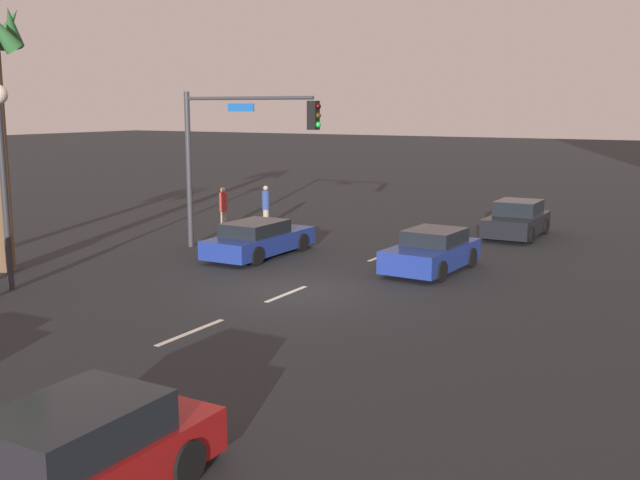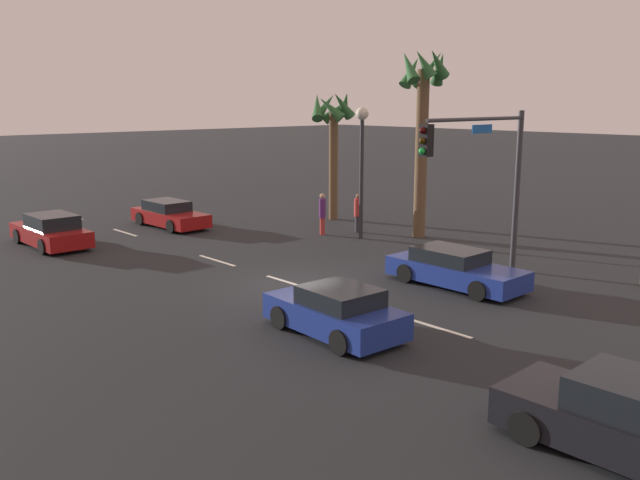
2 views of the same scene
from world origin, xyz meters
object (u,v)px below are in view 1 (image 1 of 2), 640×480
object	(u,v)px
pedestrian_0	(266,205)
car_1	(259,239)
car_2	(517,220)
car_4	(63,466)
car_0	(432,252)
traffic_signal	(233,142)
pedestrian_2	(223,207)
streetlamp	(1,146)

from	to	relation	value
pedestrian_0	car_1	bearing A→B (deg)	-148.34
car_2	car_4	bearing A→B (deg)	-178.40
car_2	pedestrian_0	xyz separation A→B (m)	(-2.83, 10.29, 0.29)
car_0	car_4	distance (m)	16.13
car_1	pedestrian_0	world-z (taller)	pedestrian_0
traffic_signal	car_0	bearing A→B (deg)	-86.14
car_4	pedestrian_2	bearing A→B (deg)	31.89
pedestrian_2	pedestrian_0	bearing A→B (deg)	-40.46
streetlamp	pedestrian_2	distance (m)	12.35
car_2	pedestrian_0	distance (m)	10.68
car_1	car_2	xyz separation A→B (m)	(8.51, -6.78, 0.07)
car_4	traffic_signal	bearing A→B (deg)	29.12
car_1	traffic_signal	xyz separation A→B (m)	(0.23, 1.23, 3.36)
car_0	traffic_signal	distance (m)	8.13
car_2	streetlamp	distance (m)	19.40
traffic_signal	streetlamp	distance (m)	8.16
car_4	pedestrian_0	bearing A→B (deg)	27.51
car_1	pedestrian_2	xyz separation A→B (m)	(4.24, 4.74, 0.36)
streetlamp	traffic_signal	bearing A→B (deg)	-15.53
car_0	pedestrian_2	distance (m)	11.47
pedestrian_0	car_4	bearing A→B (deg)	-152.49
car_1	streetlamp	bearing A→B (deg)	155.91
pedestrian_2	traffic_signal	bearing A→B (deg)	-138.78
streetlamp	pedestrian_2	xyz separation A→B (m)	(11.87, 1.33, -3.15)
car_1	car_4	bearing A→B (deg)	-154.11
car_4	pedestrian_2	xyz separation A→B (m)	(19.59, 12.19, 0.31)
car_1	pedestrian_0	size ratio (longest dim) A/B	2.61
traffic_signal	pedestrian_0	size ratio (longest dim) A/B	3.19
car_4	streetlamp	size ratio (longest dim) A/B	0.80
car_0	streetlamp	xyz separation A→B (m)	(-8.36, 9.59, 3.47)
traffic_signal	pedestrian_2	world-z (taller)	traffic_signal
car_2	car_1	bearing A→B (deg)	141.44
traffic_signal	pedestrian_0	bearing A→B (deg)	22.67
car_1	car_2	bearing A→B (deg)	-38.56
car_2	car_4	distance (m)	23.88
car_2	car_0	bearing A→B (deg)	175.55
car_0	pedestrian_2	world-z (taller)	pedestrian_2
car_0	car_1	world-z (taller)	car_0
car_2	traffic_signal	bearing A→B (deg)	135.95
car_4	pedestrian_0	xyz separation A→B (m)	(21.04, 10.96, 0.31)
car_1	pedestrian_2	world-z (taller)	pedestrian_2
traffic_signal	pedestrian_2	distance (m)	6.11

